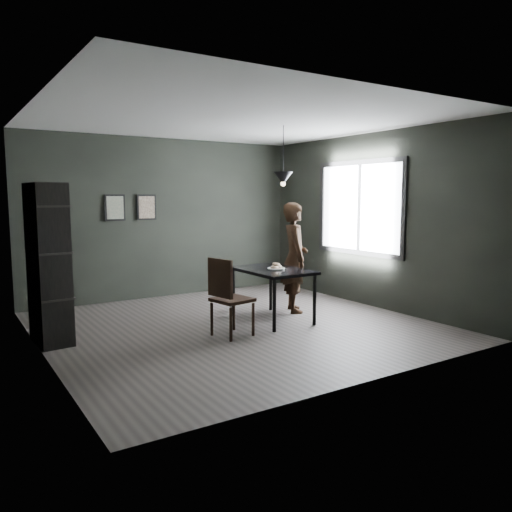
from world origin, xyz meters
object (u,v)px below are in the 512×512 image
cafe_table (272,274)px  wood_chair (227,292)px  pendant_lamp (283,178)px  shelf_unit (49,264)px  white_plate (276,269)px  woman (294,257)px

cafe_table → wood_chair: 1.07m
cafe_table → pendant_lamp: 1.41m
shelf_unit → pendant_lamp: pendant_lamp is taller
pendant_lamp → cafe_table: bearing=-158.2°
wood_chair → cafe_table: bearing=11.7°
white_plate → shelf_unit: bearing=169.0°
shelf_unit → white_plate: bearing=-15.6°
cafe_table → wood_chair: size_ratio=1.18×
shelf_unit → woman: bearing=-8.5°
woman → wood_chair: 1.76m
shelf_unit → pendant_lamp: 3.37m
wood_chair → shelf_unit: shelf_unit is taller
wood_chair → pendant_lamp: bearing=11.6°
white_plate → wood_chair: wood_chair is taller
wood_chair → pendant_lamp: 1.99m
woman → shelf_unit: size_ratio=0.87×
woman → pendant_lamp: 1.27m
woman → wood_chair: (-1.59, -0.69, -0.27)m
woman → shelf_unit: 3.54m
white_plate → woman: woman is taller
wood_chair → pendant_lamp: pendant_lamp is taller
wood_chair → white_plate: bearing=8.6°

